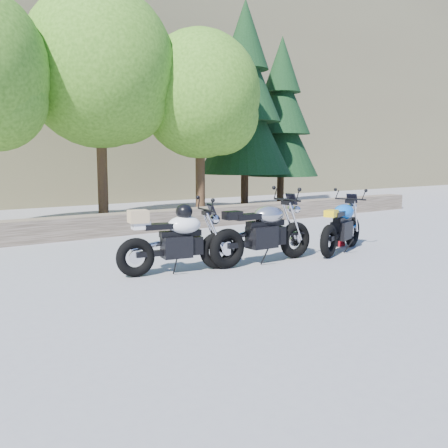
{
  "coord_description": "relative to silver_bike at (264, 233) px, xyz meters",
  "views": [
    {
      "loc": [
        -4.43,
        -5.52,
        1.82
      ],
      "look_at": [
        0.2,
        1.0,
        0.75
      ],
      "focal_mm": 40.0,
      "sensor_mm": 36.0,
      "label": 1
    }
  ],
  "objects": [
    {
      "name": "blue_bike",
      "position": [
        1.9,
        -0.08,
        -0.04
      ],
      "size": [
        1.91,
        0.95,
        1.01
      ],
      "rotation": [
        0.0,
        0.0,
        0.4
      ],
      "color": "black",
      "rests_on": "ground"
    },
    {
      "name": "tree_decid_mid",
      "position": [
        -0.14,
        6.52,
        3.51
      ],
      "size": [
        4.08,
        4.08,
        6.24
      ],
      "color": "#382314",
      "rests_on": "ground"
    },
    {
      "name": "hillside",
      "position": [
        1.95,
        26.98,
        6.97
      ],
      "size": [
        80.0,
        30.0,
        15.0
      ],
      "primitive_type": "cube",
      "color": "#6F6345",
      "rests_on": "ground"
    },
    {
      "name": "backpack",
      "position": [
        2.35,
        0.41,
        -0.37
      ],
      "size": [
        0.26,
        0.23,
        0.33
      ],
      "rotation": [
        0.0,
        0.0,
        0.12
      ],
      "color": "black",
      "rests_on": "ground"
    },
    {
      "name": "silver_bike",
      "position": [
        0.0,
        0.0,
        0.0
      ],
      "size": [
        2.17,
        0.69,
        1.09
      ],
      "rotation": [
        0.0,
        0.0,
        -0.01
      ],
      "color": "black",
      "rests_on": "ground"
    },
    {
      "name": "tree_decid_right",
      "position": [
        2.66,
        5.92,
        2.97
      ],
      "size": [
        3.54,
        3.54,
        5.41
      ],
      "color": "#382314",
      "rests_on": "ground"
    },
    {
      "name": "ground",
      "position": [
        -1.05,
        -1.02,
        -0.53
      ],
      "size": [
        90.0,
        90.0,
        0.0
      ],
      "primitive_type": "plane",
      "color": "gray",
      "rests_on": "ground"
    },
    {
      "name": "conifer_near",
      "position": [
        5.15,
        7.18,
        3.15
      ],
      "size": [
        3.17,
        3.17,
        7.06
      ],
      "color": "#382314",
      "rests_on": "ground"
    },
    {
      "name": "stone_wall",
      "position": [
        -1.05,
        4.48,
        -0.28
      ],
      "size": [
        22.0,
        0.55,
        0.5
      ],
      "primitive_type": "cube",
      "color": "#4C4132",
      "rests_on": "ground"
    },
    {
      "name": "conifer_far",
      "position": [
        7.35,
        7.78,
        2.74
      ],
      "size": [
        2.82,
        2.82,
        6.27
      ],
      "color": "#382314",
      "rests_on": "ground"
    },
    {
      "name": "white_bike",
      "position": [
        -1.59,
        0.22,
        0.01
      ],
      "size": [
        1.97,
        0.66,
        1.1
      ],
      "rotation": [
        0.0,
        0.0,
        -0.18
      ],
      "color": "black",
      "rests_on": "ground"
    }
  ]
}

